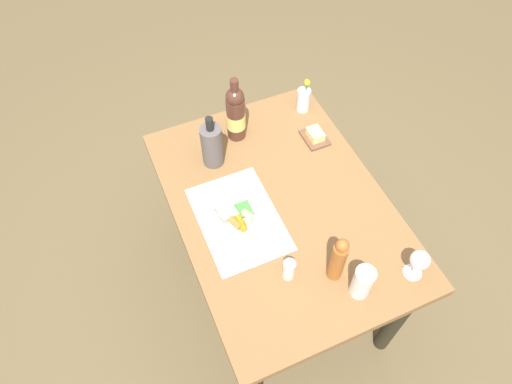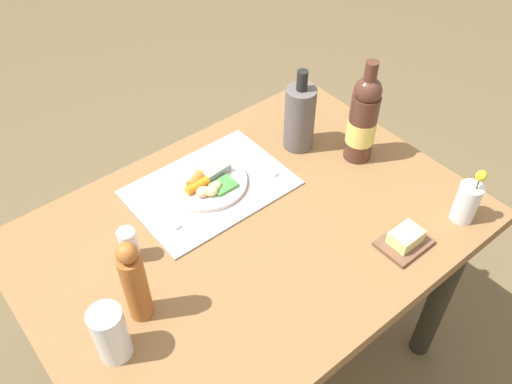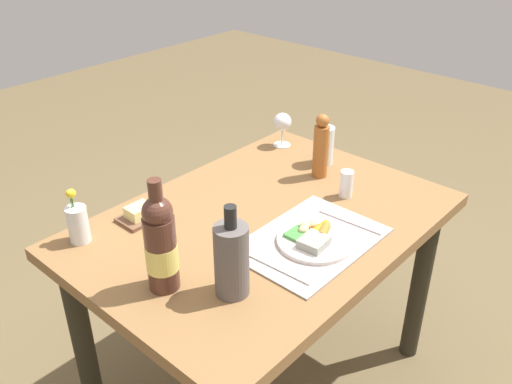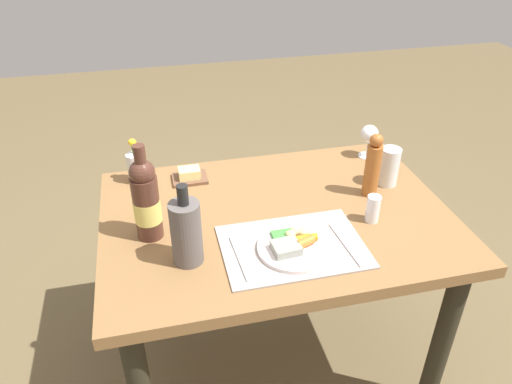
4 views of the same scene
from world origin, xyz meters
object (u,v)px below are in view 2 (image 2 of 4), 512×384
wine_bottle (363,120)px  dinner_plate (208,180)px  knife (155,206)px  water_tumbler (111,336)px  cooler_bottle (300,117)px  dining_table (252,252)px  fork (253,157)px  pepper_mill (135,283)px  salt_shaker (129,245)px  flower_vase (468,200)px  butter_dish (405,240)px

wine_bottle → dinner_plate: bearing=-22.9°
dinner_plate → knife: bearing=-6.6°
water_tumbler → knife: bearing=-132.6°
water_tumbler → cooler_bottle: size_ratio=0.56×
dining_table → cooler_bottle: 0.42m
dining_table → dinner_plate: bearing=-91.0°
fork → cooler_bottle: cooler_bottle is taller
water_tumbler → pepper_mill: pepper_mill is taller
knife → dinner_plate: bearing=169.5°
knife → salt_shaker: size_ratio=2.30×
fork → dining_table: bearing=47.5°
dining_table → flower_vase: 0.59m
fork → salt_shaker: 0.48m
flower_vase → water_tumbler: bearing=-14.4°
butter_dish → water_tumbler: bearing=-15.4°
knife → flower_vase: flower_vase is taller
dining_table → water_tumbler: water_tumbler is taller
pepper_mill → butter_dish: bearing=158.3°
pepper_mill → cooler_bottle: (-0.68, -0.22, -0.01)m
dining_table → knife: knife is taller
knife → water_tumbler: water_tumbler is taller
fork → wine_bottle: wine_bottle is taller
salt_shaker → butter_dish: salt_shaker is taller
fork → butter_dish: (-0.09, 0.50, 0.01)m
fork → knife: bearing=-5.3°
dining_table → fork: (-0.17, -0.21, 0.12)m
water_tumbler → fork: bearing=-154.1°
wine_bottle → salt_shaker: size_ratio=3.38×
dinner_plate → flower_vase: 0.70m
cooler_bottle → butter_dish: bearing=82.9°
dining_table → wine_bottle: wine_bottle is taller
salt_shaker → butter_dish: bearing=144.2°
dinner_plate → water_tumbler: water_tumbler is taller
knife → cooler_bottle: 0.50m
pepper_mill → knife: bearing=-126.5°
wine_bottle → cooler_bottle: wine_bottle is taller
fork → flower_vase: size_ratio=1.21×
wine_bottle → cooler_bottle: (0.10, -0.15, -0.03)m
knife → butter_dish: bearing=125.8°
dinner_plate → water_tumbler: bearing=33.0°
salt_shaker → dinner_plate: bearing=-163.3°
dinner_plate → cooler_bottle: 0.33m
water_tumbler → butter_dish: bearing=164.6°
flower_vase → butter_dish: bearing=-10.7°
knife → pepper_mill: 0.35m
wine_bottle → flower_vase: 0.36m
wine_bottle → flower_vase: wine_bottle is taller
dining_table → pepper_mill: 0.43m
water_tumbler → wine_bottle: size_ratio=0.45×
knife → pepper_mill: bearing=49.6°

